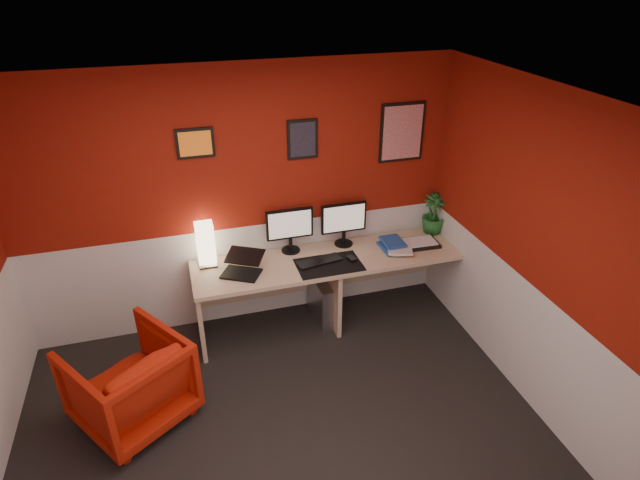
{
  "coord_description": "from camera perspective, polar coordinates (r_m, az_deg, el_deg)",
  "views": [
    {
      "loc": [
        -0.54,
        -2.65,
        3.24
      ],
      "look_at": [
        0.6,
        1.21,
        1.05
      ],
      "focal_mm": 29.36,
      "sensor_mm": 36.0,
      "label": 1
    }
  ],
  "objects": [
    {
      "name": "shoji_lamp",
      "position": [
        4.85,
        -12.34,
        -0.61
      ],
      "size": [
        0.16,
        0.16,
        0.4
      ],
      "primitive_type": "cube",
      "color": "#FFE5B2",
      "rests_on": "desk"
    },
    {
      "name": "book_top",
      "position": [
        5.1,
        6.88,
        -0.35
      ],
      "size": [
        0.21,
        0.27,
        0.03
      ],
      "primitive_type": "imported",
      "rotation": [
        0.0,
        0.0,
        -0.02
      ],
      "color": "#224E9F",
      "rests_on": "book_middle"
    },
    {
      "name": "wainscot_right",
      "position": [
        4.58,
        21.92,
        -10.65
      ],
      "size": [
        0.01,
        3.5,
        1.0
      ],
      "primitive_type": "cube",
      "color": "silver",
      "rests_on": "ground"
    },
    {
      "name": "potted_plant",
      "position": [
        5.43,
        12.3,
        2.79
      ],
      "size": [
        0.26,
        0.26,
        0.42
      ],
      "primitive_type": "imported",
      "rotation": [
        0.0,
        0.0,
        -0.11
      ],
      "color": "#19591E",
      "rests_on": "desk"
    },
    {
      "name": "desk",
      "position": [
        5.14,
        1.16,
        -5.44
      ],
      "size": [
        2.6,
        0.65,
        0.73
      ],
      "primitive_type": "cube",
      "color": "#D1B086",
      "rests_on": "ground"
    },
    {
      "name": "monitor_right",
      "position": [
        5.04,
        2.65,
        2.43
      ],
      "size": [
        0.45,
        0.06,
        0.58
      ],
      "primitive_type": "cube",
      "color": "black",
      "rests_on": "desk"
    },
    {
      "name": "monitor_left",
      "position": [
        4.93,
        -3.29,
        1.75
      ],
      "size": [
        0.45,
        0.06,
        0.58
      ],
      "primitive_type": "cube",
      "color": "black",
      "rests_on": "desk"
    },
    {
      "name": "laptop",
      "position": [
        4.68,
        -8.66,
        -2.61
      ],
      "size": [
        0.4,
        0.36,
        0.22
      ],
      "primitive_type": "cube",
      "rotation": [
        0.0,
        0.0,
        -0.52
      ],
      "color": "black",
      "rests_on": "desk"
    },
    {
      "name": "keyboard",
      "position": [
        4.86,
        -0.08,
        -2.33
      ],
      "size": [
        0.44,
        0.21,
        0.02
      ],
      "primitive_type": "cube",
      "rotation": [
        0.0,
        0.0,
        0.17
      ],
      "color": "black",
      "rests_on": "desk_mat"
    },
    {
      "name": "art_center",
      "position": [
        4.75,
        -1.91,
        10.93
      ],
      "size": [
        0.28,
        0.02,
        0.36
      ],
      "primitive_type": "cube",
      "color": "black",
      "rests_on": "wall_back"
    },
    {
      "name": "pc_tower",
      "position": [
        5.24,
        0.5,
        -6.53
      ],
      "size": [
        0.22,
        0.46,
        0.45
      ],
      "primitive_type": "cube",
      "rotation": [
        0.0,
        0.0,
        0.05
      ],
      "color": "#99999E",
      "rests_on": "ground"
    },
    {
      "name": "wall_right",
      "position": [
        4.18,
        23.81,
        -2.57
      ],
      "size": [
        0.01,
        3.5,
        2.5
      ],
      "primitive_type": "cube",
      "color": "maroon",
      "rests_on": "ground"
    },
    {
      "name": "wall_back",
      "position": [
        4.86,
        -8.66,
        4.06
      ],
      "size": [
        4.0,
        0.01,
        2.5
      ],
      "primitive_type": "cube",
      "color": "maroon",
      "rests_on": "ground"
    },
    {
      "name": "mouse",
      "position": [
        4.89,
        3.46,
        -2.07
      ],
      "size": [
        0.08,
        0.11,
        0.03
      ],
      "primitive_type": "cube",
      "rotation": [
        0.0,
        0.0,
        0.24
      ],
      "color": "black",
      "rests_on": "desk_mat"
    },
    {
      "name": "armchair",
      "position": [
        4.41,
        -20.06,
        -14.37
      ],
      "size": [
        1.08,
        1.09,
        0.72
      ],
      "primitive_type": "imported",
      "rotation": [
        0.0,
        0.0,
        3.73
      ],
      "color": "red",
      "rests_on": "ground"
    },
    {
      "name": "ground",
      "position": [
        4.22,
        -3.42,
        -21.64
      ],
      "size": [
        4.0,
        3.5,
        0.01
      ],
      "primitive_type": "cube",
      "color": "black",
      "rests_on": "ground"
    },
    {
      "name": "desk_mat",
      "position": [
        4.83,
        0.99,
        -2.71
      ],
      "size": [
        0.6,
        0.38,
        0.01
      ],
      "primitive_type": "cube",
      "color": "black",
      "rests_on": "desk"
    },
    {
      "name": "book_bottom",
      "position": [
        5.09,
        6.75,
        -1.0
      ],
      "size": [
        0.22,
        0.29,
        0.03
      ],
      "primitive_type": "imported",
      "rotation": [
        0.0,
        0.0,
        0.02
      ],
      "color": "#224E9F",
      "rests_on": "desk"
    },
    {
      "name": "zen_tray",
      "position": [
        5.25,
        10.84,
        -0.35
      ],
      "size": [
        0.36,
        0.27,
        0.03
      ],
      "primitive_type": "cube",
      "rotation": [
        0.0,
        0.0,
        -0.04
      ],
      "color": "black",
      "rests_on": "desk"
    },
    {
      "name": "art_right",
      "position": [
        5.08,
        8.92,
        11.52
      ],
      "size": [
        0.44,
        0.02,
        0.56
      ],
      "primitive_type": "cube",
      "color": "red",
      "rests_on": "wall_back"
    },
    {
      "name": "wainscot_back",
      "position": [
        5.21,
        -8.06,
        -3.49
      ],
      "size": [
        4.0,
        0.01,
        1.0
      ],
      "primitive_type": "cube",
      "color": "silver",
      "rests_on": "ground"
    },
    {
      "name": "ceiling",
      "position": [
        2.8,
        -4.91,
        13.19
      ],
      "size": [
        4.0,
        3.5,
        0.01
      ],
      "primitive_type": "cube",
      "color": "white",
      "rests_on": "ground"
    },
    {
      "name": "art_left",
      "position": [
        4.61,
        -13.45,
        10.23
      ],
      "size": [
        0.32,
        0.02,
        0.26
      ],
      "primitive_type": "cube",
      "color": "orange",
      "rests_on": "wall_back"
    },
    {
      "name": "book_middle",
      "position": [
        5.09,
        7.35,
        -0.74
      ],
      "size": [
        0.32,
        0.38,
        0.02
      ],
      "primitive_type": "imported",
      "rotation": [
        0.0,
        0.0,
        -0.34
      ],
      "color": "silver",
      "rests_on": "book_bottom"
    }
  ]
}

